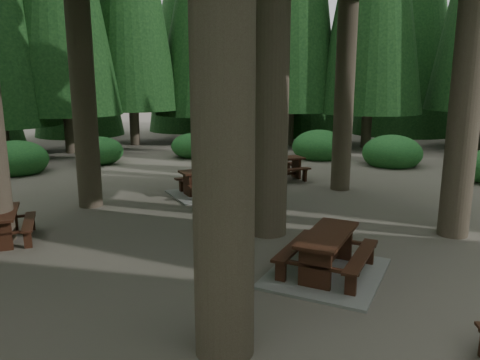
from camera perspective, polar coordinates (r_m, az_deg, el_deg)
ground at (r=10.19m, az=0.75°, el=-7.64°), size 80.00×80.00×0.00m
picnic_table_a at (r=8.68m, az=10.53°, el=-9.61°), size 2.91×2.72×0.78m
picnic_table_b at (r=11.35m, az=-26.99°, el=-4.55°), size 1.67×1.86×0.67m
picnic_table_c at (r=14.25m, az=-3.74°, el=-0.75°), size 2.60×2.30×0.77m
picnic_table_d at (r=16.31m, az=4.71°, el=1.81°), size 2.09×1.86×0.77m
shrub_ring at (r=11.04m, az=1.14°, el=-3.86°), size 23.86×24.64×1.49m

